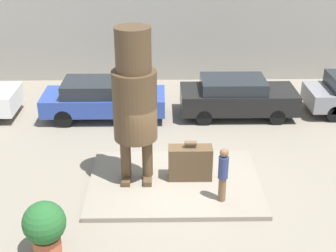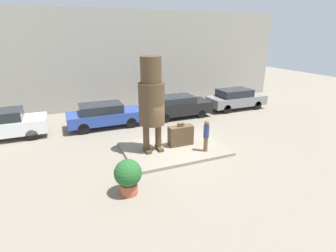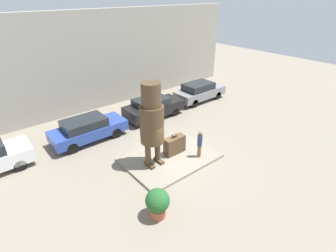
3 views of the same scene
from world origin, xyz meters
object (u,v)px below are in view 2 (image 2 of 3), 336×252
at_px(giant_suitcase, 181,135).
at_px(parked_car_black, 178,106).
at_px(parked_car_white, 3,124).
at_px(planter_pot, 128,175).
at_px(parked_car_blue, 104,115).
at_px(tourist, 206,134).
at_px(parked_car_grey, 236,98).
at_px(statue_figure, 151,98).

xyz_separation_m(giant_suitcase, parked_car_black, (2.10, 4.87, 0.15)).
xyz_separation_m(giant_suitcase, parked_car_white, (-8.71, 4.92, 0.20)).
distance_m(parked_car_white, planter_pot, 9.51).
bearing_deg(parked_car_white, parked_car_blue, -1.81).
distance_m(giant_suitcase, parked_car_white, 10.01).
xyz_separation_m(tourist, parked_car_black, (1.29, 6.05, -0.21)).
relative_size(tourist, parked_car_white, 0.37).
distance_m(tourist, parked_car_white, 11.31).
bearing_deg(tourist, planter_pot, -156.58).
relative_size(giant_suitcase, parked_car_blue, 0.27).
bearing_deg(parked_car_white, parked_car_grey, 0.43).
bearing_deg(planter_pot, parked_car_grey, 37.08).
bearing_deg(planter_pot, statue_figure, 56.46).
bearing_deg(parked_car_blue, statue_figure, -72.21).
bearing_deg(parked_car_blue, parked_car_black, 1.36).
xyz_separation_m(statue_figure, parked_car_grey, (8.75, 5.09, -1.98)).
xyz_separation_m(parked_car_white, parked_car_black, (10.81, -0.05, -0.05)).
bearing_deg(planter_pot, parked_car_white, 122.51).
bearing_deg(parked_car_black, parked_car_grey, 1.95).
relative_size(parked_car_white, parked_car_grey, 0.96).
height_order(parked_car_blue, parked_car_grey, parked_car_grey).
height_order(parked_car_white, parked_car_black, parked_car_white).
relative_size(statue_figure, parked_car_grey, 1.00).
distance_m(statue_figure, tourist, 3.20).
height_order(statue_figure, parked_car_blue, statue_figure).
bearing_deg(giant_suitcase, statue_figure, -178.31).
relative_size(giant_suitcase, planter_pot, 0.93).
height_order(statue_figure, planter_pot, statue_figure).
relative_size(giant_suitcase, parked_car_grey, 0.28).
relative_size(parked_car_white, planter_pot, 3.20).
bearing_deg(tourist, statue_figure, 154.59).
relative_size(giant_suitcase, tourist, 0.80).
bearing_deg(parked_car_grey, planter_pot, -142.92).
height_order(giant_suitcase, parked_car_grey, parked_car_grey).
height_order(parked_car_grey, planter_pot, parked_car_grey).
height_order(giant_suitcase, parked_car_black, parked_car_black).
xyz_separation_m(giant_suitcase, parked_car_blue, (-3.12, 4.75, 0.15)).
distance_m(statue_figure, parked_car_grey, 10.31).
bearing_deg(parked_car_black, parked_car_blue, -178.64).
bearing_deg(giant_suitcase, parked_car_white, 150.52).
xyz_separation_m(statue_figure, tourist, (2.39, -1.14, -1.80)).
distance_m(parked_car_black, parked_car_grey, 5.07).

